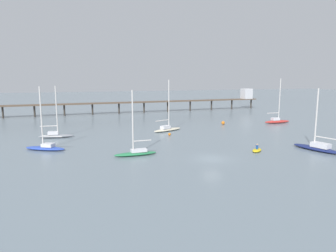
{
  "coord_description": "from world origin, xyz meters",
  "views": [
    {
      "loc": [
        -17.87,
        -36.16,
        10.84
      ],
      "look_at": [
        0.0,
        19.29,
        1.5
      ],
      "focal_mm": 32.83,
      "sensor_mm": 36.0,
      "label": 1
    }
  ],
  "objects_px": {
    "sailboat_navy": "(317,147)",
    "sailboat_green": "(136,151)",
    "mooring_buoy_inner": "(223,123)",
    "sailboat_cream": "(167,128)",
    "sailboat_red": "(277,120)",
    "sailboat_gray": "(56,134)",
    "pier": "(165,100)",
    "dinghy_yellow": "(257,150)",
    "sailboat_blue": "(45,146)",
    "mooring_buoy_far": "(170,134)"
  },
  "relations": [
    {
      "from": "sailboat_red",
      "to": "sailboat_blue",
      "type": "height_order",
      "value": "sailboat_red"
    },
    {
      "from": "sailboat_blue",
      "to": "mooring_buoy_far",
      "type": "distance_m",
      "value": 21.87
    },
    {
      "from": "sailboat_navy",
      "to": "sailboat_green",
      "type": "bearing_deg",
      "value": 168.27
    },
    {
      "from": "dinghy_yellow",
      "to": "sailboat_gray",
      "type": "bearing_deg",
      "value": 145.04
    },
    {
      "from": "pier",
      "to": "mooring_buoy_far",
      "type": "xyz_separation_m",
      "value": [
        -11.16,
        -38.18,
        -3.36
      ]
    },
    {
      "from": "sailboat_red",
      "to": "sailboat_gray",
      "type": "height_order",
      "value": "sailboat_red"
    },
    {
      "from": "dinghy_yellow",
      "to": "mooring_buoy_inner",
      "type": "height_order",
      "value": "dinghy_yellow"
    },
    {
      "from": "sailboat_blue",
      "to": "mooring_buoy_inner",
      "type": "xyz_separation_m",
      "value": [
        37.21,
        14.27,
        -0.19
      ]
    },
    {
      "from": "pier",
      "to": "sailboat_gray",
      "type": "relative_size",
      "value": 9.37
    },
    {
      "from": "sailboat_gray",
      "to": "sailboat_cream",
      "type": "distance_m",
      "value": 21.24
    },
    {
      "from": "sailboat_red",
      "to": "sailboat_navy",
      "type": "relative_size",
      "value": 1.14
    },
    {
      "from": "sailboat_red",
      "to": "sailboat_blue",
      "type": "xyz_separation_m",
      "value": [
        -50.39,
        -12.28,
        -0.1
      ]
    },
    {
      "from": "sailboat_red",
      "to": "sailboat_green",
      "type": "xyz_separation_m",
      "value": [
        -38.17,
        -19.59,
        -0.07
      ]
    },
    {
      "from": "sailboat_cream",
      "to": "mooring_buoy_inner",
      "type": "distance_m",
      "value": 15.46
    },
    {
      "from": "sailboat_navy",
      "to": "mooring_buoy_far",
      "type": "relative_size",
      "value": 17.73
    },
    {
      "from": "sailboat_gray",
      "to": "mooring_buoy_inner",
      "type": "bearing_deg",
      "value": 7.46
    },
    {
      "from": "sailboat_cream",
      "to": "sailboat_blue",
      "type": "bearing_deg",
      "value": -155.76
    },
    {
      "from": "sailboat_green",
      "to": "mooring_buoy_inner",
      "type": "distance_m",
      "value": 33.02
    },
    {
      "from": "sailboat_blue",
      "to": "mooring_buoy_inner",
      "type": "distance_m",
      "value": 39.85
    },
    {
      "from": "sailboat_green",
      "to": "mooring_buoy_far",
      "type": "height_order",
      "value": "sailboat_green"
    },
    {
      "from": "sailboat_gray",
      "to": "mooring_buoy_inner",
      "type": "height_order",
      "value": "sailboat_gray"
    },
    {
      "from": "sailboat_blue",
      "to": "sailboat_green",
      "type": "bearing_deg",
      "value": -30.88
    },
    {
      "from": "sailboat_navy",
      "to": "sailboat_gray",
      "type": "bearing_deg",
      "value": 149.18
    },
    {
      "from": "sailboat_red",
      "to": "sailboat_navy",
      "type": "xyz_separation_m",
      "value": [
        -11.9,
        -25.04,
        -0.07
      ]
    },
    {
      "from": "sailboat_navy",
      "to": "sailboat_red",
      "type": "bearing_deg",
      "value": 64.57
    },
    {
      "from": "sailboat_blue",
      "to": "mooring_buoy_far",
      "type": "relative_size",
      "value": 18.3
    },
    {
      "from": "pier",
      "to": "mooring_buoy_inner",
      "type": "distance_m",
      "value": 29.68
    },
    {
      "from": "pier",
      "to": "mooring_buoy_far",
      "type": "height_order",
      "value": "pier"
    },
    {
      "from": "pier",
      "to": "mooring_buoy_far",
      "type": "relative_size",
      "value": 167.73
    },
    {
      "from": "sailboat_navy",
      "to": "sailboat_cream",
      "type": "xyz_separation_m",
      "value": [
        -16.15,
        22.82,
        0.03
      ]
    },
    {
      "from": "sailboat_navy",
      "to": "mooring_buoy_far",
      "type": "xyz_separation_m",
      "value": [
        -17.25,
        17.95,
        -0.34
      ]
    },
    {
      "from": "sailboat_gray",
      "to": "sailboat_blue",
      "type": "height_order",
      "value": "sailboat_blue"
    },
    {
      "from": "sailboat_navy",
      "to": "sailboat_blue",
      "type": "bearing_deg",
      "value": 161.66
    },
    {
      "from": "sailboat_navy",
      "to": "sailboat_cream",
      "type": "distance_m",
      "value": 27.95
    },
    {
      "from": "sailboat_gray",
      "to": "sailboat_cream",
      "type": "relative_size",
      "value": 0.9
    },
    {
      "from": "sailboat_navy",
      "to": "mooring_buoy_inner",
      "type": "height_order",
      "value": "sailboat_navy"
    },
    {
      "from": "sailboat_green",
      "to": "sailboat_red",
      "type": "bearing_deg",
      "value": 27.16
    },
    {
      "from": "pier",
      "to": "sailboat_green",
      "type": "distance_m",
      "value": 54.63
    },
    {
      "from": "pier",
      "to": "dinghy_yellow",
      "type": "xyz_separation_m",
      "value": [
        -2.73,
        -53.8,
        -3.41
      ]
    },
    {
      "from": "sailboat_red",
      "to": "mooring_buoy_inner",
      "type": "height_order",
      "value": "sailboat_red"
    },
    {
      "from": "mooring_buoy_inner",
      "to": "mooring_buoy_far",
      "type": "bearing_deg",
      "value": -150.4
    },
    {
      "from": "mooring_buoy_inner",
      "to": "sailboat_blue",
      "type": "bearing_deg",
      "value": -159.02
    },
    {
      "from": "sailboat_navy",
      "to": "mooring_buoy_inner",
      "type": "relative_size",
      "value": 11.76
    },
    {
      "from": "sailboat_cream",
      "to": "mooring_buoy_inner",
      "type": "height_order",
      "value": "sailboat_cream"
    },
    {
      "from": "mooring_buoy_inner",
      "to": "dinghy_yellow",
      "type": "bearing_deg",
      "value": -106.99
    },
    {
      "from": "sailboat_cream",
      "to": "mooring_buoy_far",
      "type": "distance_m",
      "value": 5.0
    },
    {
      "from": "sailboat_green",
      "to": "mooring_buoy_inner",
      "type": "bearing_deg",
      "value": 40.8
    },
    {
      "from": "sailboat_red",
      "to": "sailboat_cream",
      "type": "distance_m",
      "value": 28.14
    },
    {
      "from": "mooring_buoy_inner",
      "to": "sailboat_green",
      "type": "bearing_deg",
      "value": -139.2
    },
    {
      "from": "mooring_buoy_far",
      "to": "mooring_buoy_inner",
      "type": "bearing_deg",
      "value": 29.6
    }
  ]
}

